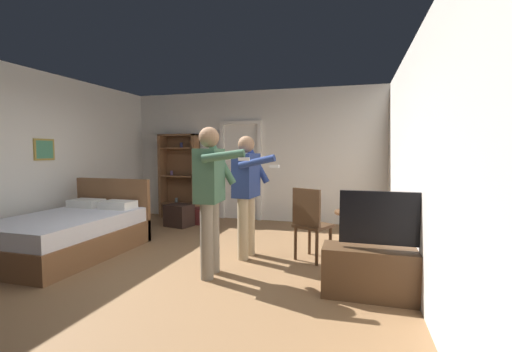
% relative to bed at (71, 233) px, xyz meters
% --- Properties ---
extents(ground_plane, '(7.24, 7.24, 0.00)m').
position_rel_bed_xyz_m(ground_plane, '(1.81, -0.19, -0.30)').
color(ground_plane, olive).
extents(wall_back, '(5.68, 0.12, 2.76)m').
position_rel_bed_xyz_m(wall_back, '(1.81, 3.16, 1.08)').
color(wall_back, silver).
rests_on(wall_back, ground_plane).
extents(wall_left, '(0.15, 6.82, 2.76)m').
position_rel_bed_xyz_m(wall_left, '(-0.97, -0.19, 1.08)').
color(wall_left, silver).
rests_on(wall_left, ground_plane).
extents(wall_right, '(0.12, 6.82, 2.76)m').
position_rel_bed_xyz_m(wall_right, '(4.59, -0.19, 1.08)').
color(wall_right, silver).
rests_on(wall_right, ground_plane).
extents(doorway_frame, '(0.93, 0.08, 2.13)m').
position_rel_bed_xyz_m(doorway_frame, '(1.54, 3.08, 0.92)').
color(doorway_frame, white).
rests_on(doorway_frame, ground_plane).
extents(bed, '(1.39, 2.05, 1.02)m').
position_rel_bed_xyz_m(bed, '(0.00, 0.00, 0.00)').
color(bed, brown).
rests_on(bed, ground_plane).
extents(bookshelf, '(0.88, 0.32, 1.85)m').
position_rel_bed_xyz_m(bookshelf, '(0.15, 2.93, 0.70)').
color(bookshelf, brown).
rests_on(bookshelf, ground_plane).
extents(tv_flatscreen, '(1.24, 0.40, 1.09)m').
position_rel_bed_xyz_m(tv_flatscreen, '(4.23, -0.34, 0.01)').
color(tv_flatscreen, '#4C331E').
rests_on(tv_flatscreen, ground_plane).
extents(side_table, '(0.57, 0.57, 0.70)m').
position_rel_bed_xyz_m(side_table, '(3.95, 0.65, 0.16)').
color(side_table, brown).
rests_on(side_table, ground_plane).
extents(laptop, '(0.34, 0.34, 0.16)m').
position_rel_bed_xyz_m(laptop, '(3.92, 0.61, 0.45)').
color(laptop, black).
rests_on(laptop, side_table).
extents(bottle_on_table, '(0.06, 0.06, 0.25)m').
position_rel_bed_xyz_m(bottle_on_table, '(4.09, 0.57, 0.50)').
color(bottle_on_table, '#1F341E').
rests_on(bottle_on_table, side_table).
extents(wooden_chair, '(0.56, 0.56, 0.99)m').
position_rel_bed_xyz_m(wooden_chair, '(3.35, 0.64, 0.24)').
color(wooden_chair, '#4C331E').
rests_on(wooden_chair, ground_plane).
extents(person_blue_shirt, '(0.71, 0.59, 1.76)m').
position_rel_bed_xyz_m(person_blue_shirt, '(2.29, -0.23, 0.72)').
color(person_blue_shirt, gray).
rests_on(person_blue_shirt, ground_plane).
extents(person_striped_shirt, '(0.68, 0.62, 1.69)m').
position_rel_bed_xyz_m(person_striped_shirt, '(2.48, 0.57, 0.68)').
color(person_striped_shirt, tan).
rests_on(person_striped_shirt, ground_plane).
extents(suitcase_dark, '(0.60, 0.40, 0.32)m').
position_rel_bed_xyz_m(suitcase_dark, '(0.71, 2.37, -0.14)').
color(suitcase_dark, '#4C1919').
rests_on(suitcase_dark, ground_plane).
extents(suitcase_small, '(0.56, 0.48, 0.43)m').
position_rel_bed_xyz_m(suitcase_small, '(0.60, 2.06, -0.09)').
color(suitcase_small, black).
rests_on(suitcase_small, ground_plane).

